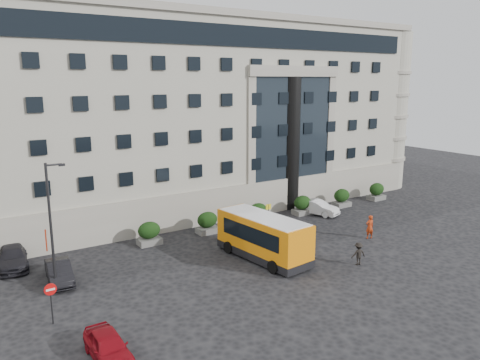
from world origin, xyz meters
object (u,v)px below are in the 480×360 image
object	(u,v)px
street_lamp	(52,223)
minibus	(263,235)
pedestrian_b	(287,232)
hedge_f	(377,191)
red_truck	(29,228)
parked_car_a	(108,347)
bus_stop_sign	(268,213)
hedge_c	(258,213)
parked_car_b	(59,272)
pedestrian_c	(358,254)
hedge_a	(149,233)
hedge_b	(207,222)
no_entry_sign	(51,295)
parked_car_c	(12,257)
hedge_d	(302,205)
hedge_e	(342,198)
pedestrian_a	(370,227)
white_taxi	(317,207)

from	to	relation	value
street_lamp	minibus	bearing A→B (deg)	-10.07
pedestrian_b	minibus	bearing A→B (deg)	53.46
pedestrian_b	hedge_f	bearing A→B (deg)	-135.46
red_truck	parked_car_a	distance (m)	18.44
minibus	bus_stop_sign	bearing A→B (deg)	43.69
parked_car_a	hedge_c	bearing A→B (deg)	36.63
parked_car_b	pedestrian_c	bearing A→B (deg)	-19.75
hedge_a	hedge_b	world-z (taller)	same
street_lamp	no_entry_sign	distance (m)	4.98
no_entry_sign	parked_car_c	size ratio (longest dim) A/B	0.49
hedge_d	parked_car_a	world-z (taller)	hedge_d
hedge_d	parked_car_c	world-z (taller)	hedge_d
no_entry_sign	minibus	distance (m)	14.90
hedge_a	hedge_c	xyz separation A→B (m)	(10.40, 0.00, 0.00)
street_lamp	bus_stop_sign	xyz separation A→B (m)	(17.44, 2.00, -2.64)
hedge_c	parked_car_c	bearing A→B (deg)	177.39
bus_stop_sign	no_entry_sign	size ratio (longest dim) A/B	1.09
hedge_b	street_lamp	size ratio (longest dim) A/B	0.23
red_truck	parked_car_b	xyz separation A→B (m)	(0.45, -8.25, -0.75)
hedge_e	no_entry_sign	distance (m)	31.09
hedge_f	no_entry_sign	world-z (taller)	no_entry_sign
hedge_d	parked_car_c	distance (m)	25.29
hedge_d	parked_car_b	distance (m)	23.36
hedge_b	hedge_e	distance (m)	15.60
hedge_d	pedestrian_c	bearing A→B (deg)	-112.45
hedge_c	parked_car_b	world-z (taller)	hedge_c
hedge_b	hedge_e	xyz separation A→B (m)	(15.60, 0.00, 0.00)
hedge_a	pedestrian_c	distance (m)	15.95
hedge_a	parked_car_b	bearing A→B (deg)	-155.36
pedestrian_b	pedestrian_c	bearing A→B (deg)	127.38
parked_car_b	hedge_c	bearing A→B (deg)	15.76
no_entry_sign	pedestrian_b	distance (m)	18.83
pedestrian_a	hedge_c	bearing A→B (deg)	-46.14
hedge_e	pedestrian_a	size ratio (longest dim) A/B	0.94
parked_car_a	parked_car_b	bearing A→B (deg)	89.41
parked_car_b	minibus	bearing A→B (deg)	-11.05
hedge_f	bus_stop_sign	distance (m)	16.76
minibus	parked_car_c	xyz separation A→B (m)	(-15.49, 8.16, -1.06)
hedge_a	pedestrian_c	bearing A→B (deg)	-47.73
hedge_b	hedge_e	world-z (taller)	same
hedge_a	red_truck	xyz separation A→B (m)	(-7.95, 4.80, 0.49)
hedge_a	pedestrian_b	world-z (taller)	hedge_a
street_lamp	parked_car_a	world-z (taller)	street_lamp
parked_car_c	white_taxi	bearing A→B (deg)	1.76
parked_car_a	parked_car_b	distance (m)	10.17
minibus	hedge_c	bearing A→B (deg)	51.03
hedge_c	hedge_f	world-z (taller)	same
parked_car_b	hedge_f	bearing A→B (deg)	10.75
parked_car_a	parked_car_b	xyz separation A→B (m)	(-0.00, 10.17, 0.01)
white_taxi	pedestrian_c	size ratio (longest dim) A/B	2.57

